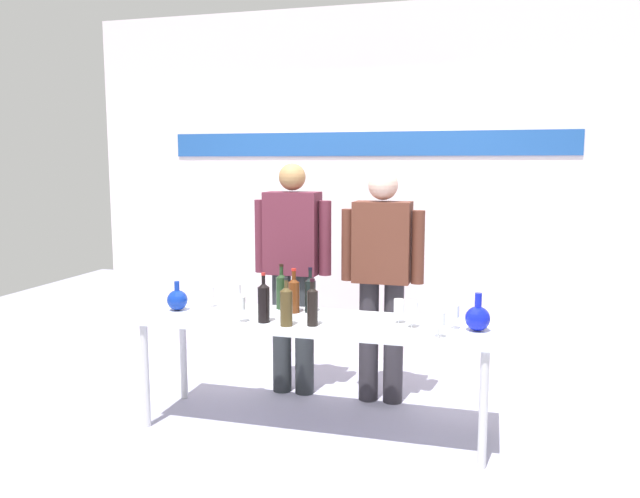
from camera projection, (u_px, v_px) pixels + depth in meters
ground_plane at (314, 428)px, 4.10m from camera, size 10.00×10.00×0.00m
back_wall at (365, 187)px, 5.41m from camera, size 4.93×0.11×3.00m
display_table at (314, 328)px, 4.01m from camera, size 2.24×0.62×0.73m
decanter_blue_left at (177, 300)px, 4.23m from camera, size 0.14×0.14×0.20m
decanter_blue_right at (478, 318)px, 3.71m from camera, size 0.15×0.15×0.23m
presenter_left at (293, 264)px, 4.62m from camera, size 0.58×0.22×1.70m
presenter_right at (382, 272)px, 4.45m from camera, size 0.59×0.22×1.66m
wine_bottle_0 at (282, 290)px, 4.27m from camera, size 0.07×0.07×0.31m
wine_bottle_1 at (286, 305)px, 3.82m from camera, size 0.08×0.08×0.30m
wine_bottle_2 at (264, 301)px, 3.90m from camera, size 0.07×0.07×0.31m
wine_bottle_3 at (294, 294)px, 4.16m from camera, size 0.07×0.07×0.30m
wine_bottle_4 at (310, 294)px, 4.16m from camera, size 0.07×0.07×0.30m
wine_bottle_5 at (312, 305)px, 3.82m from camera, size 0.07×0.07×0.29m
wine_glass_left_0 at (240, 304)px, 3.90m from camera, size 0.07×0.07×0.16m
wine_glass_left_1 at (236, 289)px, 4.39m from camera, size 0.07×0.07×0.15m
wine_glass_left_2 at (210, 293)px, 4.31m from camera, size 0.06×0.06×0.14m
wine_glass_right_0 at (439, 319)px, 3.55m from camera, size 0.07×0.07×0.15m
wine_glass_right_1 at (412, 309)px, 3.77m from camera, size 0.07×0.07×0.16m
wine_glass_right_2 at (399, 306)px, 3.88m from camera, size 0.06×0.06×0.15m
wine_glass_right_3 at (454, 312)px, 3.74m from camera, size 0.06×0.06×0.15m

